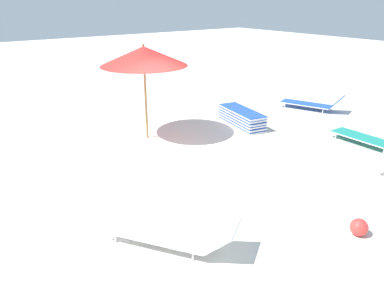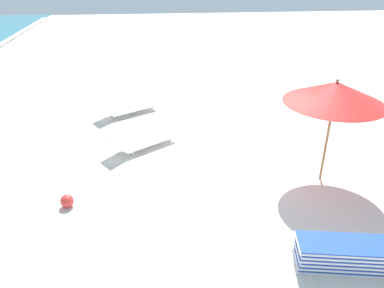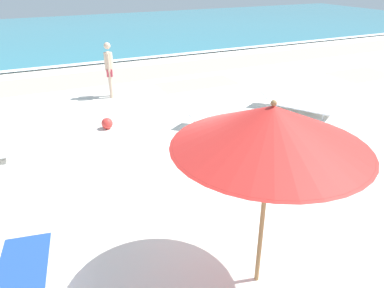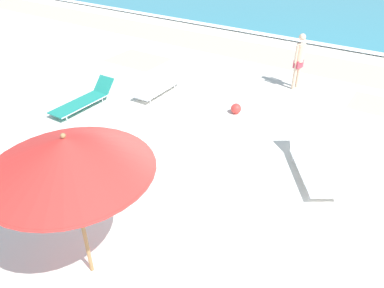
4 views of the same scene
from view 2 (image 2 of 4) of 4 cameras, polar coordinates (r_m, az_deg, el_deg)
ground_plane at (r=10.01m, az=7.18°, el=-4.22°), size 60.00×60.00×0.16m
beach_umbrella at (r=9.12m, az=21.00°, el=7.29°), size 2.31×2.31×2.59m
lounger_stack at (r=7.53m, az=22.71°, el=-15.22°), size 0.94×1.95×0.49m
sun_lounger_under_umbrella at (r=10.92m, az=-7.82°, el=0.29°), size 1.69×2.09×0.56m
sun_lounger_beside_umbrella at (r=13.43m, az=-9.94°, el=5.30°), size 1.63×2.16×0.57m
beach_ball at (r=8.88m, az=-18.51°, el=-8.23°), size 0.30×0.30×0.30m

